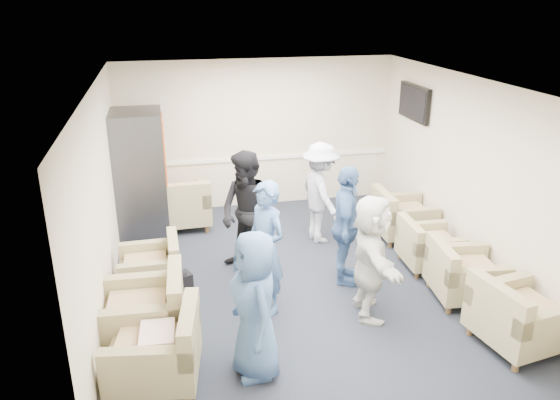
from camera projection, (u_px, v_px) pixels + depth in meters
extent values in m
plane|color=black|center=(297.00, 278.00, 7.67)|extent=(6.00, 6.00, 0.00)
plane|color=white|center=(300.00, 84.00, 6.71)|extent=(6.00, 6.00, 0.00)
cube|color=beige|center=(258.00, 134.00, 9.93)|extent=(5.00, 0.02, 2.70)
cube|color=beige|center=(390.00, 307.00, 4.45)|extent=(5.00, 0.02, 2.70)
cube|color=beige|center=(101.00, 202.00, 6.68)|extent=(0.02, 6.00, 2.70)
cube|color=beige|center=(470.00, 175.00, 7.70)|extent=(0.02, 6.00, 2.70)
cube|color=white|center=(258.00, 158.00, 10.07)|extent=(4.98, 0.04, 0.06)
cube|color=black|center=(414.00, 102.00, 9.08)|extent=(0.07, 1.00, 0.58)
cube|color=black|center=(412.00, 103.00, 9.07)|extent=(0.01, 0.92, 0.50)
cube|color=#494950|center=(416.00, 111.00, 9.14)|extent=(0.04, 0.10, 0.25)
cube|color=#8D825A|center=(154.00, 359.00, 5.53)|extent=(1.01, 1.01, 0.29)
cube|color=#A4835A|center=(153.00, 343.00, 5.46)|extent=(0.70, 0.66, 0.10)
cube|color=#8D825A|center=(189.00, 328.00, 5.43)|extent=(0.28, 0.90, 0.42)
cube|color=#8D825A|center=(143.00, 321.00, 6.16)|extent=(0.96, 0.96, 0.30)
cube|color=#A4835A|center=(142.00, 305.00, 6.09)|extent=(0.66, 0.62, 0.11)
cube|color=#8D825A|center=(175.00, 290.00, 6.09)|extent=(0.19, 0.92, 0.43)
cube|color=#8D825A|center=(150.00, 274.00, 7.27)|extent=(0.79, 0.79, 0.26)
cube|color=#A4835A|center=(149.00, 263.00, 7.21)|extent=(0.55, 0.51, 0.09)
cube|color=#8D825A|center=(173.00, 251.00, 7.23)|extent=(0.14, 0.79, 0.37)
cube|color=#8D825A|center=(519.00, 324.00, 6.12)|extent=(1.02, 1.02, 0.29)
cube|color=#A4835A|center=(522.00, 309.00, 6.05)|extent=(0.70, 0.67, 0.10)
cube|color=#8D825A|center=(498.00, 303.00, 5.87)|extent=(0.29, 0.90, 0.42)
cube|color=#8D825A|center=(465.00, 280.00, 7.08)|extent=(0.93, 0.93, 0.28)
cube|color=#A4835A|center=(467.00, 268.00, 7.02)|extent=(0.64, 0.61, 0.10)
cube|color=#8D825A|center=(442.00, 259.00, 6.93)|extent=(0.23, 0.85, 0.39)
cube|color=#8D825A|center=(429.00, 252.00, 7.92)|extent=(0.81, 0.81, 0.25)
cube|color=#A4835A|center=(431.00, 241.00, 7.86)|extent=(0.56, 0.53, 0.09)
cube|color=#8D825A|center=(410.00, 234.00, 7.76)|extent=(0.16, 0.78, 0.36)
cube|color=#8D825A|center=(403.00, 222.00, 8.89)|extent=(0.88, 0.88, 0.28)
cube|color=#A4835A|center=(404.00, 211.00, 8.82)|extent=(0.61, 0.57, 0.10)
cube|color=#8D825A|center=(384.00, 204.00, 8.70)|extent=(0.17, 0.86, 0.40)
cube|color=#8D825A|center=(181.00, 210.00, 9.31)|extent=(0.97, 0.97, 0.31)
cube|color=#A4835A|center=(181.00, 198.00, 9.23)|extent=(0.63, 0.67, 0.11)
cube|color=#8D825A|center=(182.00, 197.00, 8.82)|extent=(0.95, 0.19, 0.44)
cube|color=#494950|center=(140.00, 173.00, 8.87)|extent=(0.80, 0.96, 2.03)
cube|color=#F42D04|center=(166.00, 165.00, 8.91)|extent=(0.02, 0.82, 1.62)
cube|color=black|center=(169.00, 214.00, 9.21)|extent=(0.02, 0.48, 0.13)
cube|color=black|center=(180.00, 289.00, 6.97)|extent=(0.35, 0.31, 0.42)
sphere|color=black|center=(179.00, 276.00, 6.90)|extent=(0.21, 0.21, 0.21)
cube|color=white|center=(157.00, 336.00, 5.45)|extent=(0.36, 0.47, 0.13)
imported|color=#3C5D91|center=(255.00, 306.00, 5.49)|extent=(0.61, 0.85, 1.60)
imported|color=#3C5D91|center=(266.00, 248.00, 6.63)|extent=(0.65, 0.74, 1.69)
imported|color=black|center=(248.00, 214.00, 7.55)|extent=(1.07, 1.09, 1.77)
imported|color=white|center=(320.00, 193.00, 8.58)|extent=(0.75, 1.13, 1.62)
imported|color=#3C5D91|center=(346.00, 226.00, 7.29)|extent=(0.71, 1.06, 1.67)
imported|color=silver|center=(371.00, 257.00, 6.54)|extent=(0.72, 1.52, 1.58)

